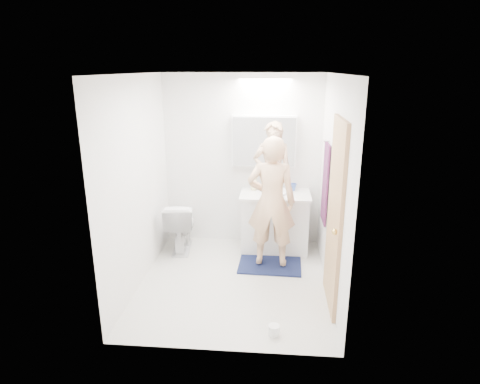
# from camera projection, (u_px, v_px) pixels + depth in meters

# --- Properties ---
(floor) EXTENTS (2.50, 2.50, 0.00)m
(floor) POSITION_uv_depth(u_px,v_px,m) (234.00, 281.00, 4.88)
(floor) COLOR silver
(floor) RESTS_ON ground
(ceiling) EXTENTS (2.50, 2.50, 0.00)m
(ceiling) POSITION_uv_depth(u_px,v_px,m) (233.00, 74.00, 4.17)
(ceiling) COLOR white
(ceiling) RESTS_ON floor
(wall_back) EXTENTS (2.50, 0.00, 2.50)m
(wall_back) POSITION_uv_depth(u_px,v_px,m) (242.00, 161.00, 5.72)
(wall_back) COLOR white
(wall_back) RESTS_ON floor
(wall_front) EXTENTS (2.50, 0.00, 2.50)m
(wall_front) POSITION_uv_depth(u_px,v_px,m) (219.00, 228.00, 3.34)
(wall_front) COLOR white
(wall_front) RESTS_ON floor
(wall_left) EXTENTS (0.00, 2.50, 2.50)m
(wall_left) POSITION_uv_depth(u_px,v_px,m) (138.00, 183.00, 4.62)
(wall_left) COLOR white
(wall_left) RESTS_ON floor
(wall_right) EXTENTS (0.00, 2.50, 2.50)m
(wall_right) POSITION_uv_depth(u_px,v_px,m) (334.00, 188.00, 4.44)
(wall_right) COLOR white
(wall_right) RESTS_ON floor
(vanity_cabinet) EXTENTS (0.90, 0.55, 0.78)m
(vanity_cabinet) POSITION_uv_depth(u_px,v_px,m) (275.00, 223.00, 5.65)
(vanity_cabinet) COLOR silver
(vanity_cabinet) RESTS_ON floor
(countertop) EXTENTS (0.95, 0.58, 0.04)m
(countertop) POSITION_uv_depth(u_px,v_px,m) (275.00, 195.00, 5.53)
(countertop) COLOR silver
(countertop) RESTS_ON vanity_cabinet
(sink_basin) EXTENTS (0.36, 0.36, 0.03)m
(sink_basin) POSITION_uv_depth(u_px,v_px,m) (275.00, 192.00, 5.54)
(sink_basin) COLOR white
(sink_basin) RESTS_ON countertop
(faucet) EXTENTS (0.02, 0.02, 0.16)m
(faucet) POSITION_uv_depth(u_px,v_px,m) (276.00, 183.00, 5.71)
(faucet) COLOR silver
(faucet) RESTS_ON countertop
(medicine_cabinet) EXTENTS (0.88, 0.14, 0.70)m
(medicine_cabinet) POSITION_uv_depth(u_px,v_px,m) (264.00, 141.00, 5.53)
(medicine_cabinet) COLOR white
(medicine_cabinet) RESTS_ON wall_back
(mirror_panel) EXTENTS (0.84, 0.01, 0.66)m
(mirror_panel) POSITION_uv_depth(u_px,v_px,m) (264.00, 142.00, 5.46)
(mirror_panel) COLOR silver
(mirror_panel) RESTS_ON medicine_cabinet
(toilet) EXTENTS (0.46, 0.73, 0.71)m
(toilet) POSITION_uv_depth(u_px,v_px,m) (181.00, 226.00, 5.65)
(toilet) COLOR white
(toilet) RESTS_ON floor
(bath_rug) EXTENTS (0.82, 0.58, 0.02)m
(bath_rug) POSITION_uv_depth(u_px,v_px,m) (270.00, 265.00, 5.26)
(bath_rug) COLOR #161E45
(bath_rug) RESTS_ON floor
(person) EXTENTS (0.62, 0.42, 1.65)m
(person) POSITION_uv_depth(u_px,v_px,m) (271.00, 202.00, 5.01)
(person) COLOR #E2B288
(person) RESTS_ON bath_rug
(door) EXTENTS (0.04, 0.80, 2.00)m
(door) POSITION_uv_depth(u_px,v_px,m) (335.00, 216.00, 4.17)
(door) COLOR #A17350
(door) RESTS_ON wall_right
(door_knob) EXTENTS (0.06, 0.06, 0.06)m
(door_knob) POSITION_uv_depth(u_px,v_px,m) (335.00, 232.00, 3.90)
(door_knob) COLOR gold
(door_knob) RESTS_ON door
(towel) EXTENTS (0.02, 0.42, 1.00)m
(towel) POSITION_uv_depth(u_px,v_px,m) (325.00, 183.00, 4.99)
(towel) COLOR #12203A
(towel) RESTS_ON wall_right
(towel_hook) EXTENTS (0.07, 0.02, 0.02)m
(towel_hook) POSITION_uv_depth(u_px,v_px,m) (327.00, 141.00, 4.84)
(towel_hook) COLOR silver
(towel_hook) RESTS_ON wall_right
(soap_bottle_a) EXTENTS (0.13, 0.13, 0.24)m
(soap_bottle_a) POSITION_uv_depth(u_px,v_px,m) (254.00, 181.00, 5.65)
(soap_bottle_a) COLOR beige
(soap_bottle_a) RESTS_ON countertop
(soap_bottle_b) EXTENTS (0.08, 0.09, 0.16)m
(soap_bottle_b) POSITION_uv_depth(u_px,v_px,m) (266.00, 184.00, 5.68)
(soap_bottle_b) COLOR #6294D2
(soap_bottle_b) RESTS_ON countertop
(toothbrush_cup) EXTENTS (0.14, 0.14, 0.10)m
(toothbrush_cup) POSITION_uv_depth(u_px,v_px,m) (293.00, 187.00, 5.64)
(toothbrush_cup) COLOR #3857A8
(toothbrush_cup) RESTS_ON countertop
(toilet_paper_roll) EXTENTS (0.11, 0.11, 0.10)m
(toilet_paper_roll) POSITION_uv_depth(u_px,v_px,m) (274.00, 330.00, 3.90)
(toilet_paper_roll) COLOR white
(toilet_paper_roll) RESTS_ON floor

